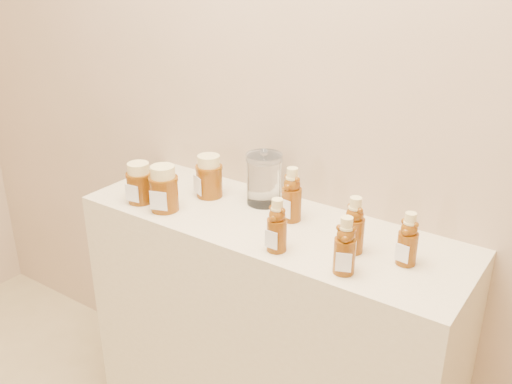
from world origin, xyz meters
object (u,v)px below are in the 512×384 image
Objects in this scene: glass_canister at (264,177)px; display_table at (268,344)px; bear_bottle_front_left at (277,222)px; honey_jar_left at (139,183)px; bear_bottle_back_left at (292,191)px.

display_table is at bearing -49.20° from glass_canister.
display_table is 6.76× the size of glass_canister.
bear_bottle_front_left is 1.29× the size of honey_jar_left.
bear_bottle_front_left is at bearing -49.94° from display_table.
bear_bottle_back_left is at bearing -21.88° from glass_canister.
bear_bottle_back_left is 0.15m from glass_canister.
bear_bottle_back_left is 1.05× the size of glass_canister.
honey_jar_left is at bearing 178.15° from bear_bottle_front_left.
display_table is 6.42× the size of bear_bottle_back_left.
bear_bottle_back_left is at bearing 45.94° from display_table.
bear_bottle_front_left reaches higher than display_table.
display_table is at bearing -126.14° from bear_bottle_back_left.
honey_jar_left is (-0.46, -0.16, -0.03)m from bear_bottle_back_left.
display_table is 0.55m from bear_bottle_back_left.
bear_bottle_front_left is at bearing -49.62° from glass_canister.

